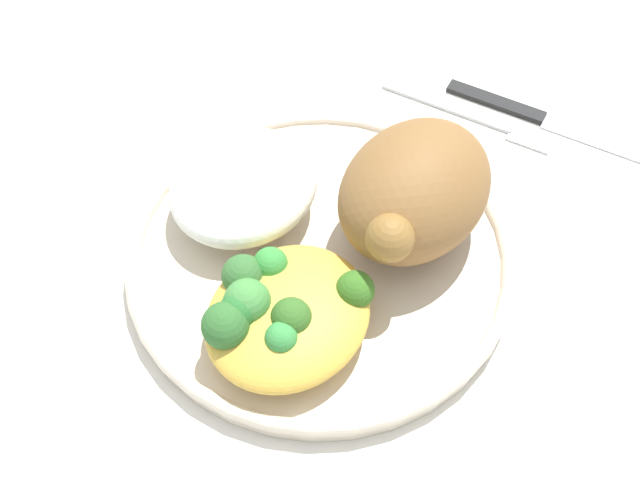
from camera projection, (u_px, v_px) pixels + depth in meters
ground_plane at (320, 265)px, 0.56m from camera, size 2.00×2.00×0.00m
plate at (320, 257)px, 0.55m from camera, size 0.26×0.26×0.02m
roasted_chicken at (414, 192)px, 0.52m from camera, size 0.12×0.09×0.08m
rice_pile at (248, 182)px, 0.55m from camera, size 0.11×0.10×0.04m
mac_cheese_with_broccoli at (281, 312)px, 0.49m from camera, size 0.11×0.10×0.04m
fork at (477, 116)px, 0.64m from camera, size 0.03×0.14×0.01m
knife at (543, 117)px, 0.64m from camera, size 0.04×0.19×0.01m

